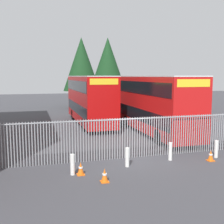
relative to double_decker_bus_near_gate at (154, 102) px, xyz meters
name	(u,v)px	position (x,y,z in m)	size (l,w,h in m)	color
ground_plane	(99,130)	(-3.73, 2.45, -2.42)	(100.00, 100.00, 0.00)	#3D3D42
palisade_fence	(121,137)	(-4.37, -5.55, -1.24)	(15.45, 0.14, 2.35)	gray
double_decker_bus_near_gate	(154,102)	(0.00, 0.00, 0.00)	(2.54, 10.81, 4.42)	red
double_decker_bus_behind_fence_left	(90,98)	(-3.80, 5.66, 0.00)	(2.54, 10.81, 4.42)	#B70C0C
double_decker_bus_behind_fence_right	(158,93)	(5.79, 11.35, 0.00)	(2.54, 10.81, 4.42)	#B70C0C
bollard_near_left	(73,165)	(-7.23, -7.33, -1.95)	(0.20, 0.20, 0.95)	silver
bollard_center_front	(127,157)	(-4.51, -6.94, -1.95)	(0.20, 0.20, 0.95)	silver
bollard_near_right	(170,151)	(-1.98, -6.55, -1.95)	(0.20, 0.20, 0.95)	silver
bollard_far_right	(216,149)	(0.64, -6.81, -1.95)	(0.20, 0.20, 0.95)	silver
traffic_cone_by_gate	(81,169)	(-6.89, -7.44, -2.13)	(0.34, 0.34, 0.59)	orange
traffic_cone_mid_forecourt	(211,155)	(-0.02, -7.25, -2.13)	(0.34, 0.34, 0.59)	orange
traffic_cone_near_kerb	(105,175)	(-6.07, -8.57, -2.13)	(0.34, 0.34, 0.59)	orange
tree_tall_back	(82,64)	(-2.21, 18.83, 3.57)	(5.04, 5.04, 9.60)	#4C3823
tree_short_side	(108,64)	(2.69, 23.22, 3.92)	(5.57, 5.57, 10.33)	#4C3823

